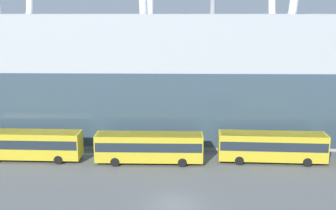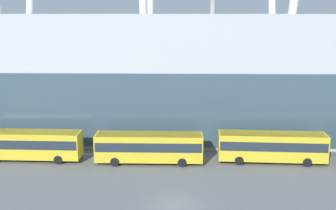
% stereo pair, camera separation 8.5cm
% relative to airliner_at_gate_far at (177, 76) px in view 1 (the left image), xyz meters
% --- Properties ---
extents(ground_plane, '(440.00, 440.00, 0.00)m').
position_rel_airliner_at_gate_far_xyz_m(ground_plane, '(-0.03, -45.86, -4.76)').
color(ground_plane, slate).
extents(airliner_at_gate_far, '(45.40, 41.83, 13.68)m').
position_rel_airliner_at_gate_far_xyz_m(airliner_at_gate_far, '(0.00, 0.00, 0.00)').
color(airliner_at_gate_far, silver).
rests_on(airliner_at_gate_far, ground_plane).
extents(shuttle_bus_1, '(12.06, 2.89, 3.37)m').
position_rel_airliner_at_gate_far_xyz_m(shuttle_bus_1, '(-16.89, -34.74, -2.78)').
color(shuttle_bus_1, gold).
rests_on(shuttle_bus_1, ground_plane).
extents(shuttle_bus_2, '(12.01, 2.71, 3.37)m').
position_rel_airliner_at_gate_far_xyz_m(shuttle_bus_2, '(-3.04, -35.34, -2.78)').
color(shuttle_bus_2, gold).
rests_on(shuttle_bus_2, ground_plane).
extents(shuttle_bus_3, '(12.10, 3.12, 3.37)m').
position_rel_airliner_at_gate_far_xyz_m(shuttle_bus_3, '(10.80, -34.73, -2.78)').
color(shuttle_bus_3, gold).
rests_on(shuttle_bus_3, ground_plane).
extents(floodlight_mast, '(2.29, 2.29, 29.79)m').
position_rel_airliner_at_gate_far_xyz_m(floodlight_mast, '(4.77, -22.34, 12.30)').
color(floodlight_mast, gray).
rests_on(floodlight_mast, ground_plane).
extents(lane_stripe_0, '(11.51, 0.28, 0.01)m').
position_rel_airliner_at_gate_far_xyz_m(lane_stripe_0, '(-14.46, -32.56, -4.75)').
color(lane_stripe_0, silver).
rests_on(lane_stripe_0, ground_plane).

